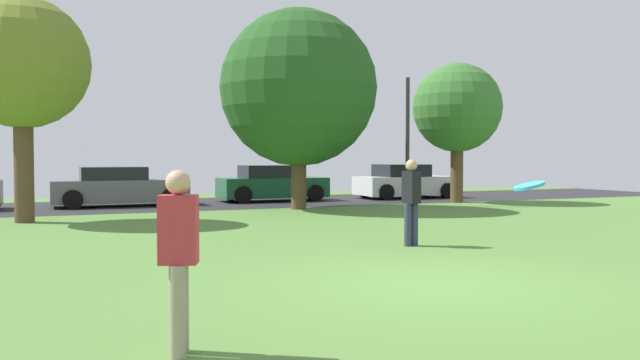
% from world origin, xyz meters
% --- Properties ---
extents(ground_plane, '(44.00, 44.00, 0.00)m').
position_xyz_m(ground_plane, '(0.00, 0.00, 0.00)').
color(ground_plane, '#547F38').
extents(road_strip, '(44.00, 6.40, 0.01)m').
position_xyz_m(road_strip, '(0.00, 16.00, 0.00)').
color(road_strip, '#28282B').
rests_on(road_strip, ground_plane).
extents(oak_tree_right, '(5.13, 5.13, 6.54)m').
position_xyz_m(oak_tree_right, '(2.87, 12.31, 3.96)').
color(oak_tree_right, brown).
rests_on(oak_tree_right, ground_plane).
extents(oak_tree_center, '(3.42, 3.42, 5.87)m').
position_xyz_m(oak_tree_center, '(-5.29, 11.13, 4.12)').
color(oak_tree_center, brown).
rests_on(oak_tree_center, ground_plane).
extents(maple_tree_near, '(3.33, 3.33, 5.23)m').
position_xyz_m(maple_tree_near, '(9.47, 12.80, 3.53)').
color(maple_tree_near, brown).
rests_on(maple_tree_near, ground_plane).
extents(person_catcher, '(0.38, 0.32, 1.59)m').
position_xyz_m(person_catcher, '(-3.78, -1.72, 0.87)').
color(person_catcher, gray).
rests_on(person_catcher, ground_plane).
extents(person_bystander, '(0.30, 0.35, 1.66)m').
position_xyz_m(person_bystander, '(1.63, 3.31, 0.92)').
color(person_bystander, '#2D334C').
rests_on(person_bystander, ground_plane).
extents(frisbee_disc, '(0.33, 0.33, 0.09)m').
position_xyz_m(frisbee_disc, '(-0.95, -2.81, 1.45)').
color(frisbee_disc, '#2DB2E0').
extents(parked_car_grey, '(4.52, 1.94, 1.37)m').
position_xyz_m(parked_car_grey, '(-2.42, 15.93, 0.64)').
color(parked_car_grey, slate).
rests_on(parked_car_grey, ground_plane).
extents(parked_car_green, '(4.13, 1.92, 1.39)m').
position_xyz_m(parked_car_green, '(3.31, 16.27, 0.64)').
color(parked_car_green, '#195633').
rests_on(parked_car_green, ground_plane).
extents(parked_car_white, '(4.10, 2.05, 1.41)m').
position_xyz_m(parked_car_white, '(9.03, 15.84, 0.65)').
color(parked_car_white, white).
rests_on(parked_car_white, ground_plane).
extents(street_lamp_post, '(0.14, 0.14, 4.50)m').
position_xyz_m(street_lamp_post, '(6.95, 12.20, 2.25)').
color(street_lamp_post, '#2D2D33').
rests_on(street_lamp_post, ground_plane).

